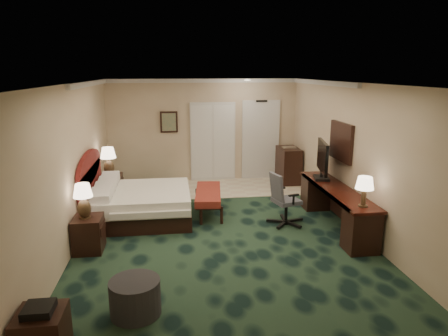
{
  "coord_description": "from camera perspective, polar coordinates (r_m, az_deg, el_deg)",
  "views": [
    {
      "loc": [
        -0.84,
        -6.76,
        2.91
      ],
      "look_at": [
        0.14,
        0.6,
        1.09
      ],
      "focal_mm": 32.0,
      "sensor_mm": 36.0,
      "label": 1
    }
  ],
  "objects": [
    {
      "name": "floor",
      "position": [
        7.41,
        -0.45,
        -9.35
      ],
      "size": [
        5.0,
        7.5,
        0.0
      ],
      "primitive_type": "cube",
      "color": "black",
      "rests_on": "ground"
    },
    {
      "name": "ceiling",
      "position": [
        6.82,
        -0.49,
        12.01
      ],
      "size": [
        5.0,
        7.5,
        0.0
      ],
      "primitive_type": "cube",
      "color": "white",
      "rests_on": "wall_back"
    },
    {
      "name": "wall_back",
      "position": [
        10.66,
        -2.97,
        5.35
      ],
      "size": [
        5.0,
        0.0,
        2.7
      ],
      "primitive_type": "cube",
      "color": "beige",
      "rests_on": "ground"
    },
    {
      "name": "wall_front",
      "position": [
        3.49,
        7.34,
        -12.91
      ],
      "size": [
        5.0,
        0.0,
        2.7
      ],
      "primitive_type": "cube",
      "color": "beige",
      "rests_on": "ground"
    },
    {
      "name": "wall_left",
      "position": [
        7.14,
        -20.81,
        0.23
      ],
      "size": [
        0.0,
        7.5,
        2.7
      ],
      "primitive_type": "cube",
      "color": "beige",
      "rests_on": "ground"
    },
    {
      "name": "wall_right",
      "position": [
        7.7,
        18.33,
        1.38
      ],
      "size": [
        0.0,
        7.5,
        2.7
      ],
      "primitive_type": "cube",
      "color": "beige",
      "rests_on": "ground"
    },
    {
      "name": "crown_molding",
      "position": [
        6.82,
        -0.49,
        11.59
      ],
      "size": [
        5.0,
        7.5,
        0.1
      ],
      "primitive_type": null,
      "color": "silver",
      "rests_on": "wall_back"
    },
    {
      "name": "tile_patch",
      "position": [
        10.24,
        2.55,
        -2.71
      ],
      "size": [
        3.2,
        1.7,
        0.01
      ],
      "primitive_type": "cube",
      "color": "beige",
      "rests_on": "ground"
    },
    {
      "name": "headboard",
      "position": [
        8.23,
        -18.49,
        -2.54
      ],
      "size": [
        0.12,
        2.0,
        1.4
      ],
      "primitive_type": null,
      "color": "#49160D",
      "rests_on": "ground"
    },
    {
      "name": "entry_door",
      "position": [
        10.91,
        5.23,
        3.91
      ],
      "size": [
        1.02,
        0.06,
        2.18
      ],
      "primitive_type": "cube",
      "color": "silver",
      "rests_on": "ground"
    },
    {
      "name": "closet_doors",
      "position": [
        10.69,
        -1.59,
        3.76
      ],
      "size": [
        1.2,
        0.06,
        2.1
      ],
      "primitive_type": "cube",
      "color": "silver",
      "rests_on": "ground"
    },
    {
      "name": "wall_art",
      "position": [
        10.55,
        -7.87,
        6.52
      ],
      "size": [
        0.45,
        0.06,
        0.55
      ],
      "primitive_type": "cube",
      "color": "#4F715F",
      "rests_on": "wall_back"
    },
    {
      "name": "wall_mirror",
      "position": [
        8.18,
        16.39,
        3.64
      ],
      "size": [
        0.05,
        0.95,
        0.75
      ],
      "primitive_type": "cube",
      "color": "white",
      "rests_on": "wall_right"
    },
    {
      "name": "bed",
      "position": [
        8.19,
        -11.54,
        -5.11
      ],
      "size": [
        1.88,
        1.75,
        0.6
      ],
      "primitive_type": "cube",
      "color": "silver",
      "rests_on": "ground"
    },
    {
      "name": "nightstand_near",
      "position": [
        7.02,
        -18.79,
        -8.93
      ],
      "size": [
        0.46,
        0.53,
        0.58
      ],
      "primitive_type": "cube",
      "color": "black",
      "rests_on": "ground"
    },
    {
      "name": "nightstand_far",
      "position": [
        9.48,
        -15.77,
        -2.74
      ],
      "size": [
        0.48,
        0.55,
        0.6
      ],
      "primitive_type": "cube",
      "color": "black",
      "rests_on": "ground"
    },
    {
      "name": "lamp_near",
      "position": [
        6.82,
        -19.43,
        -4.48
      ],
      "size": [
        0.34,
        0.34,
        0.58
      ],
      "primitive_type": null,
      "rotation": [
        0.0,
        0.0,
        -0.12
      ],
      "color": "black",
      "rests_on": "nightstand_near"
    },
    {
      "name": "lamp_far",
      "position": [
        9.31,
        -16.17,
        0.89
      ],
      "size": [
        0.41,
        0.41,
        0.65
      ],
      "primitive_type": null,
      "rotation": [
        0.0,
        0.0,
        -0.24
      ],
      "color": "black",
      "rests_on": "nightstand_far"
    },
    {
      "name": "bed_bench",
      "position": [
        8.34,
        -2.26,
        -4.87
      ],
      "size": [
        0.65,
        1.49,
        0.49
      ],
      "primitive_type": "cube",
      "rotation": [
        0.0,
        0.0,
        -0.11
      ],
      "color": "maroon",
      "rests_on": "ground"
    },
    {
      "name": "ottoman",
      "position": [
        5.23,
        -12.57,
        -17.57
      ],
      "size": [
        0.82,
        0.82,
        0.44
      ],
      "primitive_type": "cylinder",
      "rotation": [
        0.0,
        0.0,
        -0.41
      ],
      "color": "#29292B",
      "rests_on": "ground"
    },
    {
      "name": "side_table",
      "position": [
        4.83,
        -24.56,
        -20.88
      ],
      "size": [
        0.48,
        0.48,
        0.52
      ],
      "primitive_type": "cube",
      "color": "black",
      "rests_on": "ground"
    },
    {
      "name": "desk",
      "position": [
        7.88,
        15.62,
        -5.49
      ],
      "size": [
        0.57,
        2.63,
        0.76
      ],
      "primitive_type": "cube",
      "color": "black",
      "rests_on": "ground"
    },
    {
      "name": "tv",
      "position": [
        8.26,
        13.87,
        1.06
      ],
      "size": [
        0.29,
        1.0,
        0.78
      ],
      "primitive_type": "cube",
      "rotation": [
        0.0,
        0.0,
        -0.21
      ],
      "color": "black",
      "rests_on": "desk"
    },
    {
      "name": "desk_lamp",
      "position": [
        6.81,
        19.39,
        -3.2
      ],
      "size": [
        0.32,
        0.32,
        0.51
      ],
      "primitive_type": null,
      "rotation": [
        0.0,
        0.0,
        0.12
      ],
      "color": "black",
      "rests_on": "desk"
    },
    {
      "name": "desk_chair",
      "position": [
        7.77,
        8.93,
        -4.34
      ],
      "size": [
        0.73,
        0.7,
        1.03
      ],
      "primitive_type": null,
      "rotation": [
        0.0,
        0.0,
        0.26
      ],
      "color": "#4C4D5A",
      "rests_on": "ground"
    },
    {
      "name": "minibar",
      "position": [
        10.7,
        9.19,
        0.4
      ],
      "size": [
        0.49,
        0.88,
        0.93
      ],
      "primitive_type": "cube",
      "color": "black",
      "rests_on": "ground"
    }
  ]
}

